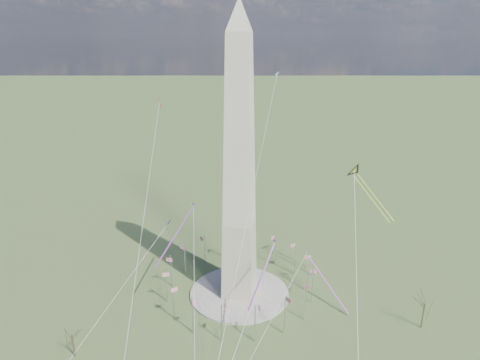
# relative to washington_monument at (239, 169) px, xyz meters

# --- Properties ---
(ground) EXTENTS (2000.00, 2000.00, 0.00)m
(ground) POSITION_rel_washington_monument_xyz_m (0.00, 0.00, -47.95)
(ground) COLOR #425C2E
(ground) RESTS_ON ground
(plaza) EXTENTS (36.00, 36.00, 0.80)m
(plaza) POSITION_rel_washington_monument_xyz_m (0.00, 0.00, -47.55)
(plaza) COLOR #BCB5AC
(plaza) RESTS_ON ground
(washington_monument) EXTENTS (15.56, 15.56, 100.00)m
(washington_monument) POSITION_rel_washington_monument_xyz_m (0.00, 0.00, 0.00)
(washington_monument) COLOR beige
(washington_monument) RESTS_ON plaza
(flagpole_ring) EXTENTS (54.40, 54.40, 13.00)m
(flagpole_ring) POSITION_rel_washington_monument_xyz_m (-0.00, -0.00, -40.68)
(flagpole_ring) COLOR silver
(flagpole_ring) RESTS_ON ground
(tree_near) EXTENTS (7.72, 7.72, 13.51)m
(tree_near) POSITION_rel_washington_monument_xyz_m (61.56, -6.30, -38.32)
(tree_near) COLOR #3F3526
(tree_near) RESTS_ON ground
(tree_far) EXTENTS (6.37, 6.37, 11.16)m
(tree_far) POSITION_rel_washington_monument_xyz_m (-40.91, -41.25, -40.01)
(tree_far) COLOR #3F3526
(tree_far) RESTS_ON ground
(kite_delta_black) EXTENTS (17.13, 16.88, 16.13)m
(kite_delta_black) POSITION_rel_washington_monument_xyz_m (38.50, 14.46, -3.69)
(kite_delta_black) COLOR black
(kite_delta_black) RESTS_ON ground
(kite_diamond_purple) EXTENTS (1.98, 3.22, 10.26)m
(kite_diamond_purple) POSITION_rel_washington_monument_xyz_m (-25.76, -0.35, -22.71)
(kite_diamond_purple) COLOR #38176B
(kite_diamond_purple) RESTS_ON ground
(kite_streamer_left) EXTENTS (6.24, 20.28, 14.15)m
(kite_streamer_left) POSITION_rel_washington_monument_xyz_m (11.67, -15.15, -25.95)
(kite_streamer_left) COLOR red
(kite_streamer_left) RESTS_ON ground
(kite_streamer_mid) EXTENTS (8.36, 21.81, 15.48)m
(kite_streamer_mid) POSITION_rel_washington_monument_xyz_m (-19.86, -3.70, -20.62)
(kite_streamer_mid) COLOR red
(kite_streamer_mid) RESTS_ON ground
(kite_streamer_right) EXTENTS (16.58, 15.72, 14.81)m
(kite_streamer_right) POSITION_rel_washington_monument_xyz_m (28.72, 4.38, -38.36)
(kite_streamer_right) COLOR red
(kite_streamer_right) RESTS_ON ground
(kite_small_red) EXTENTS (1.22, 1.81, 4.46)m
(kite_small_red) POSITION_rel_washington_monument_xyz_m (-43.83, 41.98, 14.91)
(kite_small_red) COLOR red
(kite_small_red) RESTS_ON ground
(kite_small_white) EXTENTS (1.86, 1.62, 4.83)m
(kite_small_white) POSITION_rel_washington_monument_xyz_m (5.57, 49.34, 26.28)
(kite_small_white) COLOR silver
(kite_small_white) RESTS_ON ground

